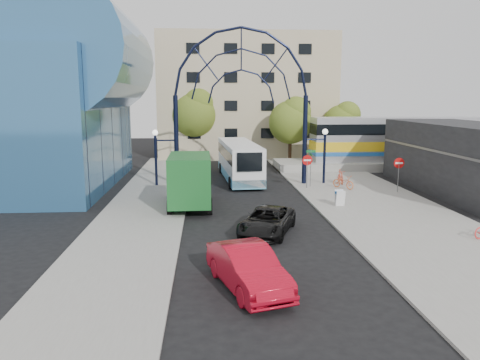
{
  "coord_description": "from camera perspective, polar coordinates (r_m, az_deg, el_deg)",
  "views": [
    {
      "loc": [
        -2.7,
        -22.13,
        6.75
      ],
      "look_at": [
        -0.67,
        6.0,
        1.83
      ],
      "focal_mm": 35.0,
      "sensor_mm": 36.0,
      "label": 1
    }
  ],
  "objects": [
    {
      "name": "black_suv",
      "position": [
        23.71,
        3.32,
        -5.01
      ],
      "size": [
        3.77,
        5.24,
        1.32
      ],
      "primitive_type": "imported",
      "rotation": [
        0.0,
        0.0,
        -0.37
      ],
      "color": "black",
      "rests_on": "ground"
    },
    {
      "name": "stop_sign",
      "position": [
        35.26,
        8.2,
        2.03
      ],
      "size": [
        0.8,
        0.07,
        2.5
      ],
      "color": "slate",
      "rests_on": "sidewalk_east"
    },
    {
      "name": "plaza_west",
      "position": [
        29.16,
        -11.52,
        -3.58
      ],
      "size": [
        5.0,
        50.0,
        0.12
      ],
      "primitive_type": "cube",
      "color": "gray",
      "rests_on": "ground"
    },
    {
      "name": "apartment_block",
      "position": [
        57.29,
        0.59,
        10.14
      ],
      "size": [
        20.0,
        12.1,
        14.0
      ],
      "color": "tan",
      "rests_on": "ground"
    },
    {
      "name": "gateway_arch",
      "position": [
        36.27,
        0.15,
        12.74
      ],
      "size": [
        13.64,
        0.44,
        12.1
      ],
      "color": "black",
      "rests_on": "ground"
    },
    {
      "name": "bike_near_b",
      "position": [
        37.68,
        12.15,
        0.38
      ],
      "size": [
        0.63,
        1.86,
        1.1
      ],
      "primitive_type": "imported",
      "rotation": [
        0.0,
        0.0,
        -0.06
      ],
      "color": "#DD442C",
      "rests_on": "sidewalk_east"
    },
    {
      "name": "street_name_sign",
      "position": [
        35.91,
        8.63,
        2.38
      ],
      "size": [
        0.7,
        0.7,
        2.8
      ],
      "color": "slate",
      "rests_on": "sidewalk_east"
    },
    {
      "name": "train_car",
      "position": [
        49.77,
        23.1,
        4.66
      ],
      "size": [
        25.1,
        3.05,
        4.2
      ],
      "color": "#B7B7BC",
      "rests_on": "train_platform"
    },
    {
      "name": "green_truck",
      "position": [
        29.44,
        -6.08,
        -0.06
      ],
      "size": [
        2.67,
        6.74,
        3.39
      ],
      "rotation": [
        0.0,
        0.0,
        0.01
      ],
      "color": "black",
      "rests_on": "ground"
    },
    {
      "name": "bike_near_a",
      "position": [
        35.75,
        12.49,
        -0.22
      ],
      "size": [
        1.63,
        1.94,
        1.0
      ],
      "primitive_type": "imported",
      "rotation": [
        0.0,
        0.0,
        0.61
      ],
      "color": "orange",
      "rests_on": "sidewalk_east"
    },
    {
      "name": "sandwich_board",
      "position": [
        29.91,
        12.08,
        -1.92
      ],
      "size": [
        0.55,
        0.61,
        0.99
      ],
      "color": "white",
      "rests_on": "sidewalk_east"
    },
    {
      "name": "city_bus",
      "position": [
        39.45,
        -0.11,
        2.43
      ],
      "size": [
        3.26,
        11.5,
        3.12
      ],
      "rotation": [
        0.0,
        0.0,
        0.06
      ],
      "color": "white",
      "rests_on": "ground"
    },
    {
      "name": "tree_north_b",
      "position": [
        52.09,
        -5.48,
        8.21
      ],
      "size": [
        5.12,
        5.12,
        8.0
      ],
      "color": "#382314",
      "rests_on": "ground"
    },
    {
      "name": "ground",
      "position": [
        23.29,
        2.73,
        -6.97
      ],
      "size": [
        120.0,
        120.0,
        0.0
      ],
      "primitive_type": "plane",
      "color": "black",
      "rests_on": "ground"
    },
    {
      "name": "transit_hall",
      "position": [
        39.2,
        -23.18,
        9.03
      ],
      "size": [
        16.5,
        18.0,
        14.5
      ],
      "color": "#2F6291",
      "rests_on": "ground"
    },
    {
      "name": "tree_north_c",
      "position": [
        52.26,
        12.45,
        6.94
      ],
      "size": [
        4.16,
        4.16,
        6.5
      ],
      "color": "#382314",
      "rests_on": "ground"
    },
    {
      "name": "red_sedan",
      "position": [
        16.99,
        0.94,
        -10.65
      ],
      "size": [
        3.0,
        5.06,
        1.58
      ],
      "primitive_type": "imported",
      "rotation": [
        0.0,
        0.0,
        0.3
      ],
      "color": "#B10A1E",
      "rests_on": "ground"
    },
    {
      "name": "commercial_block_east",
      "position": [
        37.42,
        25.92,
        2.37
      ],
      "size": [
        6.0,
        16.0,
        5.0
      ],
      "primitive_type": "cube",
      "color": "black",
      "rests_on": "ground"
    },
    {
      "name": "tree_north_a",
      "position": [
        48.9,
        6.32,
        7.31
      ],
      "size": [
        4.48,
        4.48,
        7.0
      ],
      "color": "#382314",
      "rests_on": "ground"
    },
    {
      "name": "do_not_enter_sign",
      "position": [
        35.25,
        18.8,
        1.57
      ],
      "size": [
        0.76,
        0.07,
        2.48
      ],
      "color": "slate",
      "rests_on": "sidewalk_east"
    },
    {
      "name": "sidewalk_east",
      "position": [
        29.01,
        17.69,
        -3.92
      ],
      "size": [
        8.0,
        56.0,
        0.12
      ],
      "primitive_type": "cube",
      "color": "gray",
      "rests_on": "ground"
    },
    {
      "name": "train_platform",
      "position": [
        50.03,
        22.91,
        1.81
      ],
      "size": [
        32.0,
        5.0,
        0.8
      ],
      "primitive_type": "cube",
      "color": "gray",
      "rests_on": "ground"
    }
  ]
}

